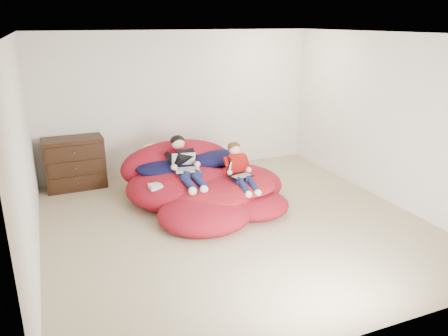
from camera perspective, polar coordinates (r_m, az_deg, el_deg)
room_shell at (r=5.97m, az=1.45°, el=-5.29°), size 5.10×5.10×2.77m
dresser at (r=7.58m, az=-18.93°, el=0.60°), size 0.96×0.55×0.85m
beanbag_pile at (r=6.70m, az=-2.84°, el=-2.23°), size 2.42×2.45×0.91m
cream_pillow at (r=7.17m, az=-9.23°, el=2.01°), size 0.47×0.30×0.30m
older_boy at (r=6.55m, az=-5.24°, el=0.83°), size 0.39×1.12×0.62m
younger_boy at (r=6.41m, az=1.98°, el=0.11°), size 0.27×0.82×0.62m
laptop_white at (r=6.48m, az=-5.01°, el=0.39°), size 0.39×0.43×0.23m
laptop_black at (r=6.42m, az=2.01°, el=-0.41°), size 0.37×0.38×0.23m
power_adapter at (r=6.25m, az=-8.94°, el=-2.41°), size 0.19×0.19×0.06m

